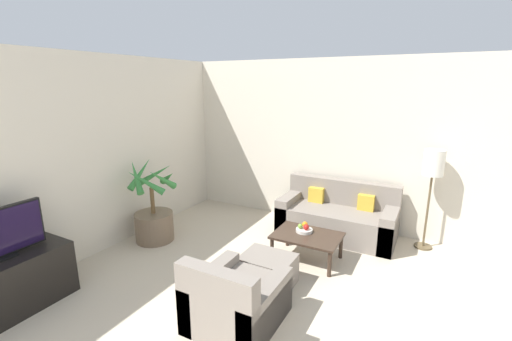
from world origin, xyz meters
name	(u,v)px	position (x,y,z in m)	size (l,w,h in m)	color
wall_back	(376,148)	(0.00, 6.30, 1.35)	(8.02, 0.06, 2.70)	beige
wall_left	(42,167)	(-3.24, 3.14, 1.35)	(0.06, 7.87, 2.70)	beige
tv_console	(2,287)	(-2.90, 2.37, 0.30)	(0.56, 1.27, 0.60)	black
potted_palm	(154,217)	(-2.79, 4.38, 0.37)	(0.76, 0.77, 1.25)	brown
sofa_loveseat	(337,218)	(-0.42, 5.84, 0.29)	(1.74, 0.77, 0.83)	gray
floor_lamp	(433,169)	(0.81, 6.03, 1.17)	(0.27, 0.27, 1.44)	brown
coffee_table	(307,238)	(-0.56, 4.89, 0.32)	(0.87, 0.62, 0.36)	#38281E
fruit_bowl	(304,230)	(-0.62, 4.96, 0.38)	(0.22, 0.22, 0.04)	beige
apple_red	(306,227)	(-0.59, 4.94, 0.44)	(0.08, 0.08, 0.08)	red
apple_green	(300,226)	(-0.68, 4.95, 0.44)	(0.07, 0.07, 0.07)	olive
orange_fruit	(305,224)	(-0.64, 5.02, 0.44)	(0.08, 0.08, 0.08)	orange
armchair	(236,301)	(-0.73, 3.36, 0.25)	(0.80, 0.87, 0.75)	gray
ottoman	(268,270)	(-0.76, 4.13, 0.18)	(0.61, 0.47, 0.36)	gray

